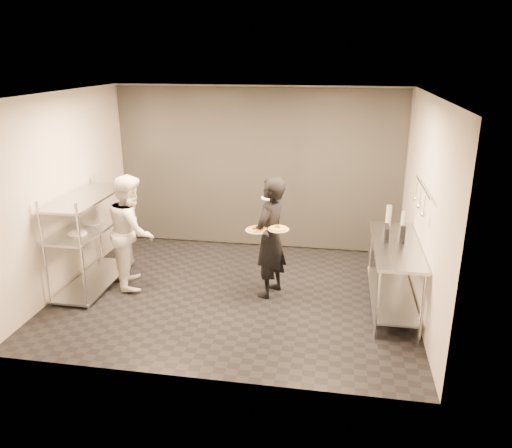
% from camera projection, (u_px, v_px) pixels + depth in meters
% --- Properties ---
extents(room_shell, '(5.00, 4.00, 2.80)m').
position_uv_depth(room_shell, '(249.00, 180.00, 7.84)').
color(room_shell, black).
rests_on(room_shell, ground).
extents(pass_rack, '(0.60, 1.60, 1.50)m').
position_uv_depth(pass_rack, '(90.00, 235.00, 7.29)').
color(pass_rack, silver).
rests_on(pass_rack, ground).
extents(prep_counter, '(0.60, 1.80, 0.92)m').
position_uv_depth(prep_counter, '(394.00, 264.00, 6.65)').
color(prep_counter, silver).
rests_on(prep_counter, ground).
extents(utensil_rail, '(0.07, 1.20, 0.31)m').
position_uv_depth(utensil_rail, '(421.00, 199.00, 6.31)').
color(utensil_rail, silver).
rests_on(utensil_rail, room_shell).
extents(waiter, '(0.61, 0.73, 1.72)m').
position_uv_depth(waiter, '(270.00, 238.00, 6.93)').
color(waiter, black).
rests_on(waiter, ground).
extents(chef, '(0.87, 0.98, 1.67)m').
position_uv_depth(chef, '(132.00, 231.00, 7.27)').
color(chef, white).
rests_on(chef, ground).
extents(pizza_plate_near, '(0.33, 0.33, 0.05)m').
position_uv_depth(pizza_plate_near, '(258.00, 229.00, 6.76)').
color(pizza_plate_near, silver).
rests_on(pizza_plate_near, waiter).
extents(pizza_plate_far, '(0.29, 0.29, 0.05)m').
position_uv_depth(pizza_plate_far, '(278.00, 229.00, 6.66)').
color(pizza_plate_far, silver).
rests_on(pizza_plate_far, waiter).
extents(salad_plate, '(0.28, 0.28, 0.07)m').
position_uv_depth(salad_plate, '(271.00, 197.00, 7.09)').
color(salad_plate, silver).
rests_on(salad_plate, waiter).
extents(pos_monitor, '(0.07, 0.27, 0.19)m').
position_uv_depth(pos_monitor, '(387.00, 233.00, 6.66)').
color(pos_monitor, black).
rests_on(pos_monitor, prep_counter).
extents(bottle_green, '(0.08, 0.08, 0.28)m').
position_uv_depth(bottle_green, '(389.00, 215.00, 7.26)').
color(bottle_green, gray).
rests_on(bottle_green, prep_counter).
extents(bottle_clear, '(0.06, 0.06, 0.20)m').
position_uv_depth(bottle_clear, '(403.00, 218.00, 7.24)').
color(bottle_clear, gray).
rests_on(bottle_clear, prep_counter).
extents(bottle_dark, '(0.07, 0.07, 0.24)m').
position_uv_depth(bottle_dark, '(403.00, 235.00, 6.51)').
color(bottle_dark, black).
rests_on(bottle_dark, prep_counter).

